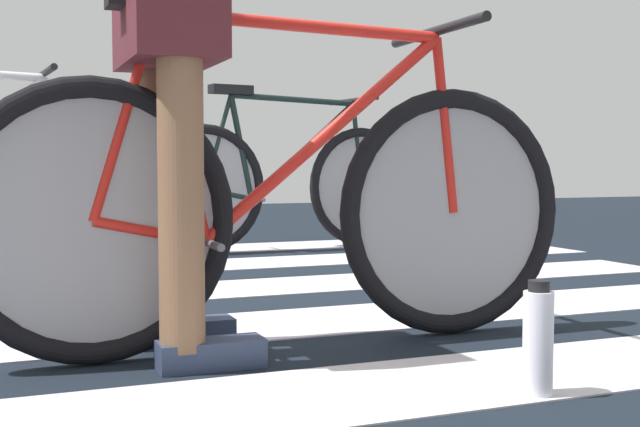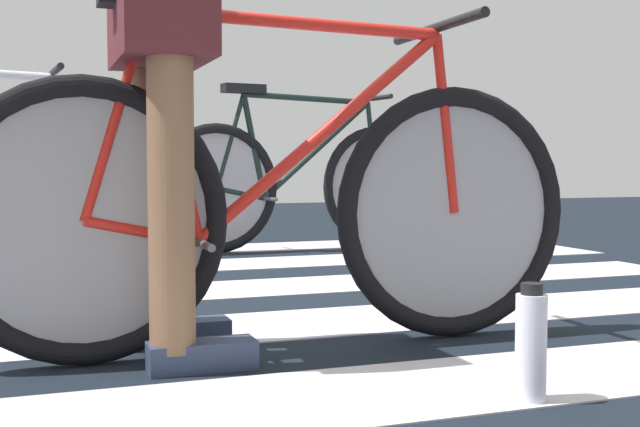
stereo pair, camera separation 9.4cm
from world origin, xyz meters
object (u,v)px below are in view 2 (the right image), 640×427
Objects in this scene: bicycle_1_of_3 at (282,206)px; cyclist_1_of_3 at (163,97)px; water_bottle at (531,346)px; bicycle_3_of_3 at (300,182)px.

cyclist_1_of_3 reaches higher than bicycle_1_of_3.
water_bottle is (0.66, -0.64, -0.55)m from cyclist_1_of_3.
bicycle_1_of_3 is 1.69× the size of cyclist_1_of_3.
water_bottle is at bearing -61.26° from bicycle_1_of_3.
bicycle_3_of_3 is 3.10m from water_bottle.
bicycle_1_of_3 is at bearing -0.00° from cyclist_1_of_3.
cyclist_1_of_3 reaches higher than bicycle_3_of_3.
bicycle_1_of_3 is 6.91× the size of water_bottle.
cyclist_1_of_3 is 4.09× the size of water_bottle.
bicycle_3_of_3 is (0.85, 2.41, 0.00)m from bicycle_1_of_3.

